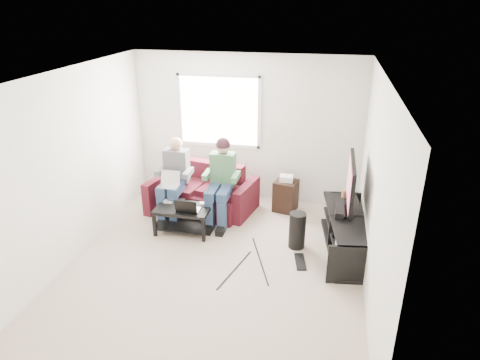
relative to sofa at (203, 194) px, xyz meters
name	(u,v)px	position (x,y,z in m)	size (l,w,h in m)	color
floor	(215,263)	(0.63, -1.56, -0.30)	(4.50, 4.50, 0.00)	tan
ceiling	(210,75)	(0.63, -1.56, 2.30)	(4.50, 4.50, 0.00)	white
wall_back	(247,129)	(0.63, 0.69, 1.00)	(4.50, 4.50, 0.00)	silver
wall_front	(140,284)	(0.63, -3.81, 1.00)	(4.50, 4.50, 0.00)	silver
wall_left	(72,166)	(-1.37, -1.56, 1.00)	(4.50, 4.50, 0.00)	silver
wall_right	(375,191)	(2.63, -1.56, 1.00)	(4.50, 4.50, 0.00)	silver
window	(219,111)	(0.13, 0.68, 1.30)	(1.48, 0.04, 1.28)	white
sofa	(203,194)	(0.00, 0.00, 0.00)	(1.88, 1.08, 0.80)	#4D131E
person_left	(174,176)	(-0.40, -0.29, 0.42)	(0.40, 0.71, 1.33)	navy
person_right	(221,176)	(0.40, -0.27, 0.48)	(0.40, 0.71, 1.37)	navy
laptop_silver	(169,183)	(-0.40, -0.53, 0.39)	(0.32, 0.22, 0.24)	silver
coffee_table	(183,214)	(-0.09, -0.80, 0.01)	(0.85, 0.52, 0.42)	black
laptop_black	(188,203)	(0.03, -0.88, 0.24)	(0.34, 0.24, 0.24)	black
controller_a	(169,201)	(-0.37, -0.68, 0.14)	(0.14, 0.09, 0.04)	silver
controller_b	(181,201)	(-0.19, -0.62, 0.14)	(0.14, 0.09, 0.04)	black
controller_c	(204,204)	(0.21, -0.65, 0.14)	(0.14, 0.09, 0.04)	gray
tv_stand	(346,235)	(2.40, -0.83, -0.05)	(0.73, 1.75, 0.56)	black
tv	(351,184)	(2.40, -0.73, 0.72)	(0.12, 1.10, 0.81)	black
soundbar	(340,209)	(2.28, -0.73, 0.31)	(0.12, 0.50, 0.10)	black
drink_cup	(344,194)	(2.35, -0.20, 0.32)	(0.08, 0.08, 0.12)	#B4754D
console_white	(347,245)	(2.40, -1.23, 0.02)	(0.30, 0.22, 0.06)	silver
console_grey	(346,220)	(2.40, -0.53, 0.03)	(0.34, 0.26, 0.08)	gray
console_black	(346,232)	(2.40, -0.88, 0.03)	(0.38, 0.30, 0.07)	black
subwoofer	(297,230)	(1.70, -0.88, -0.03)	(0.24, 0.24, 0.55)	black
keyboard_floor	(300,262)	(1.79, -1.29, -0.29)	(0.14, 0.41, 0.02)	black
end_table	(286,195)	(1.40, 0.28, -0.01)	(0.37, 0.37, 0.65)	black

